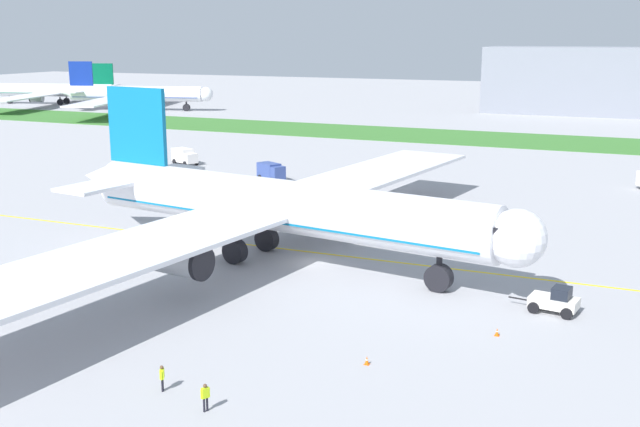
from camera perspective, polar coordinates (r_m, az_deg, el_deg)
ground_plane at (r=73.35m, az=-0.61°, el=-3.67°), size 600.00×600.00×0.00m
apron_taxi_line at (r=76.24m, az=0.38°, el=-3.01°), size 280.00×0.36×0.01m
grass_median_strip at (r=164.40m, az=13.06°, el=5.40°), size 320.00×24.00×0.10m
airliner_foreground at (r=72.72m, az=-3.53°, el=0.57°), size 51.25×82.55×15.93m
pushback_tug at (r=62.96m, az=17.08°, el=-6.21°), size 5.54×2.87×2.14m
ground_crew_wingwalker_port at (r=48.57m, az=-11.65°, el=-11.71°), size 0.42×0.53×1.67m
ground_crew_marshaller_front at (r=45.73m, az=-8.52°, el=-13.17°), size 0.44×0.54×1.72m
traffic_cone_near_nose at (r=51.52m, az=3.50°, el=-10.84°), size 0.36×0.36×0.58m
traffic_cone_starboard_wing at (r=57.44m, az=13.02°, el=-8.57°), size 0.36×0.36×0.58m
service_truck_baggage_loader at (r=130.55m, az=-10.03°, el=4.23°), size 5.42×4.15×2.66m
service_truck_catering_van at (r=113.85m, az=-3.65°, el=3.14°), size 5.06×4.08×2.67m
parked_airliner_far_left at (r=255.58m, az=-19.05°, el=8.64°), size 45.26×74.56×12.70m
parked_airliner_far_centre at (r=228.24m, az=-13.68°, el=8.62°), size 44.49×72.59×13.82m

